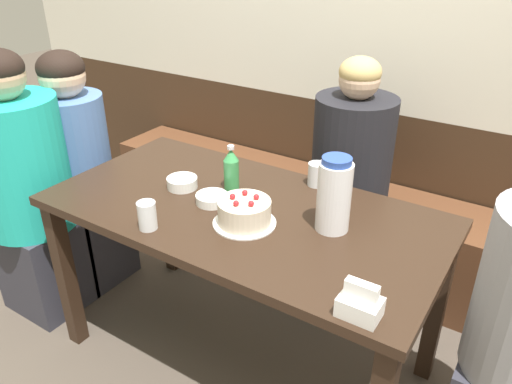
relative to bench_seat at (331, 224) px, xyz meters
The scene contains 15 objects.
ground_plane 0.86m from the bench_seat, 90.00° to the right, with size 12.00×12.00×0.00m, color #4C4238.
back_wall 1.04m from the bench_seat, 90.00° to the left, with size 4.80×0.04×2.50m.
bench_seat is the anchor object (origin of this frame).
dining_table 0.92m from the bench_seat, 90.00° to the right, with size 1.45×0.74×0.73m.
birthday_cake 1.07m from the bench_seat, 85.66° to the right, with size 0.22×0.22×0.11m.
water_pitcher 1.06m from the bench_seat, 66.94° to the right, with size 0.11×0.11×0.26m.
soju_bottle 0.94m from the bench_seat, 99.28° to the right, with size 0.06×0.06×0.18m.
napkin_holder 1.38m from the bench_seat, 63.06° to the right, with size 0.11×0.08×0.11m.
bowl_soup_white 1.01m from the bench_seat, 97.57° to the right, with size 0.12×0.12×0.03m.
bowl_rice_small 1.01m from the bench_seat, 109.20° to the right, with size 0.12×0.12×0.04m.
glass_water_tall 0.77m from the bench_seat, 74.59° to the right, with size 0.07×0.07×0.09m.
glass_tumbler_short 1.26m from the bench_seat, 99.50° to the right, with size 0.06×0.06×0.10m.
person_teal_shirt 1.29m from the bench_seat, 141.94° to the right, with size 0.34×0.31×1.17m.
person_pale_blue_shirt 0.42m from the bench_seat, 51.71° to the right, with size 0.35×0.35×1.17m.
person_dark_striped 1.49m from the bench_seat, 133.14° to the right, with size 0.39×0.39×1.22m.
Camera 1 is at (0.90, -1.30, 1.62)m, focal length 35.00 mm.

